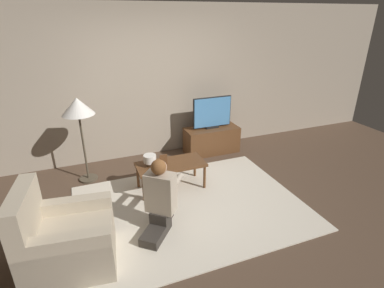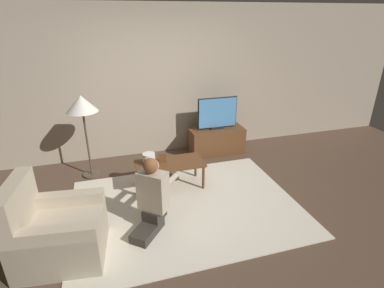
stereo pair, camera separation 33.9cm
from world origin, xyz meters
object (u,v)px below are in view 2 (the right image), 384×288
at_px(coffee_table, 170,165).
at_px(person_kneeling, 152,196).
at_px(table_lamp, 149,158).
at_px(floor_lamp, 82,107).
at_px(armchair, 57,234).
at_px(tv, 217,113).

distance_m(coffee_table, person_kneeling, 0.94).
bearing_deg(table_lamp, floor_lamp, 140.61).
xyz_separation_m(coffee_table, armchair, (-1.45, -1.04, -0.07)).
relative_size(coffee_table, floor_lamp, 0.75).
relative_size(tv, coffee_table, 0.74).
bearing_deg(floor_lamp, tv, 6.09).
xyz_separation_m(person_kneeling, table_lamp, (0.10, 0.88, 0.07)).
bearing_deg(person_kneeling, table_lamp, -56.93).
bearing_deg(coffee_table, tv, 41.18).
height_order(tv, coffee_table, tv).
distance_m(coffee_table, armchair, 1.78).
bearing_deg(table_lamp, tv, 33.73).
xyz_separation_m(tv, armchair, (-2.55, -2.00, -0.48)).
height_order(floor_lamp, armchair, floor_lamp).
bearing_deg(tv, person_kneeling, -129.61).
distance_m(tv, person_kneeling, 2.38).
height_order(armchair, table_lamp, armchair).
distance_m(coffee_table, floor_lamp, 1.56).
bearing_deg(tv, armchair, -141.81).
relative_size(coffee_table, armchair, 1.05).
distance_m(floor_lamp, armchair, 1.98).
bearing_deg(armchair, floor_lamp, -2.57).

